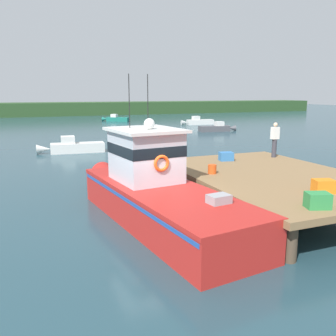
{
  "coord_description": "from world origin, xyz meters",
  "views": [
    {
      "loc": [
        -3.84,
        -10.83,
        4.16
      ],
      "look_at": [
        1.2,
        1.56,
        1.4
      ],
      "focal_mm": 38.85,
      "sensor_mm": 36.0,
      "label": 1
    }
  ],
  "objects_px": {
    "main_fishing_boat": "(154,190)",
    "crate_single_far": "(323,186)",
    "moored_boat_far_left": "(116,119)",
    "moored_boat_off_the_point": "(73,147)",
    "moored_boat_near_channel": "(198,122)",
    "moored_boat_mid_harbor": "(217,128)",
    "bait_bucket": "(212,169)",
    "crate_stack_near_edge": "(318,200)",
    "deckhand_by_the_boat": "(275,139)",
    "crate_single_by_cleat": "(226,156)"
  },
  "relations": [
    {
      "from": "crate_stack_near_edge",
      "to": "crate_single_far",
      "type": "distance_m",
      "value": 1.71
    },
    {
      "from": "moored_boat_off_the_point",
      "to": "moored_boat_far_left",
      "type": "distance_m",
      "value": 29.32
    },
    {
      "from": "moored_boat_off_the_point",
      "to": "moored_boat_far_left",
      "type": "relative_size",
      "value": 1.21
    },
    {
      "from": "main_fishing_boat",
      "to": "moored_boat_off_the_point",
      "type": "height_order",
      "value": "main_fishing_boat"
    },
    {
      "from": "crate_stack_near_edge",
      "to": "moored_boat_far_left",
      "type": "bearing_deg",
      "value": 82.23
    },
    {
      "from": "deckhand_by_the_boat",
      "to": "moored_boat_mid_harbor",
      "type": "distance_m",
      "value": 23.43
    },
    {
      "from": "moored_boat_near_channel",
      "to": "moored_boat_mid_harbor",
      "type": "distance_m",
      "value": 9.05
    },
    {
      "from": "moored_boat_mid_harbor",
      "to": "moored_boat_near_channel",
      "type": "bearing_deg",
      "value": 76.49
    },
    {
      "from": "crate_single_far",
      "to": "moored_boat_far_left",
      "type": "height_order",
      "value": "crate_single_far"
    },
    {
      "from": "moored_boat_mid_harbor",
      "to": "moored_boat_off_the_point",
      "type": "bearing_deg",
      "value": -151.93
    },
    {
      "from": "crate_stack_near_edge",
      "to": "moored_boat_off_the_point",
      "type": "height_order",
      "value": "crate_stack_near_edge"
    },
    {
      "from": "bait_bucket",
      "to": "moored_boat_far_left",
      "type": "bearing_deg",
      "value": 80.68
    },
    {
      "from": "main_fishing_boat",
      "to": "crate_single_far",
      "type": "distance_m",
      "value": 5.27
    },
    {
      "from": "moored_boat_off_the_point",
      "to": "moored_boat_near_channel",
      "type": "bearing_deg",
      "value": 43.2
    },
    {
      "from": "crate_stack_near_edge",
      "to": "moored_boat_mid_harbor",
      "type": "bearing_deg",
      "value": 65.14
    },
    {
      "from": "crate_stack_near_edge",
      "to": "deckhand_by_the_boat",
      "type": "xyz_separation_m",
      "value": [
        3.91,
        6.77,
        0.65
      ]
    },
    {
      "from": "crate_single_by_cleat",
      "to": "crate_single_far",
      "type": "xyz_separation_m",
      "value": [
        -0.06,
        -5.75,
        0.01
      ]
    },
    {
      "from": "main_fishing_boat",
      "to": "moored_boat_mid_harbor",
      "type": "distance_m",
      "value": 29.2
    },
    {
      "from": "crate_stack_near_edge",
      "to": "moored_boat_near_channel",
      "type": "height_order",
      "value": "crate_stack_near_edge"
    },
    {
      "from": "main_fishing_boat",
      "to": "crate_single_far",
      "type": "relative_size",
      "value": 16.59
    },
    {
      "from": "bait_bucket",
      "to": "moored_boat_far_left",
      "type": "distance_m",
      "value": 42.67
    },
    {
      "from": "crate_single_by_cleat",
      "to": "main_fishing_boat",
      "type": "bearing_deg",
      "value": -147.13
    },
    {
      "from": "main_fishing_boat",
      "to": "moored_boat_off_the_point",
      "type": "relative_size",
      "value": 2.11
    },
    {
      "from": "main_fishing_boat",
      "to": "moored_boat_off_the_point",
      "type": "xyz_separation_m",
      "value": [
        -0.6,
        15.33,
        -0.6
      ]
    },
    {
      "from": "crate_single_by_cleat",
      "to": "moored_boat_mid_harbor",
      "type": "height_order",
      "value": "crate_single_by_cleat"
    },
    {
      "from": "crate_single_far",
      "to": "moored_boat_near_channel",
      "type": "xyz_separation_m",
      "value": [
        13.9,
        35.95,
        -1.01
      ]
    },
    {
      "from": "bait_bucket",
      "to": "moored_boat_off_the_point",
      "type": "bearing_deg",
      "value": 102.33
    },
    {
      "from": "crate_single_far",
      "to": "bait_bucket",
      "type": "relative_size",
      "value": 1.76
    },
    {
      "from": "main_fishing_boat",
      "to": "moored_boat_far_left",
      "type": "bearing_deg",
      "value": 77.51
    },
    {
      "from": "main_fishing_boat",
      "to": "crate_stack_near_edge",
      "type": "distance_m",
      "value": 5.06
    },
    {
      "from": "crate_single_far",
      "to": "moored_boat_mid_harbor",
      "type": "xyz_separation_m",
      "value": [
        11.79,
        27.15,
        -1.03
      ]
    },
    {
      "from": "deckhand_by_the_boat",
      "to": "moored_boat_far_left",
      "type": "xyz_separation_m",
      "value": [
        2.48,
        40.06,
        -1.69
      ]
    },
    {
      "from": "deckhand_by_the_boat",
      "to": "moored_boat_off_the_point",
      "type": "xyz_separation_m",
      "value": [
        -7.61,
        12.53,
        -1.65
      ]
    },
    {
      "from": "crate_single_far",
      "to": "moored_boat_mid_harbor",
      "type": "bearing_deg",
      "value": 66.53
    },
    {
      "from": "crate_single_far",
      "to": "deckhand_by_the_boat",
      "type": "bearing_deg",
      "value": 65.31
    },
    {
      "from": "crate_single_far",
      "to": "bait_bucket",
      "type": "distance_m",
      "value": 4.06
    },
    {
      "from": "moored_boat_far_left",
      "to": "moored_boat_mid_harbor",
      "type": "xyz_separation_m",
      "value": [
        6.7,
        -18.58,
        0.0
      ]
    },
    {
      "from": "bait_bucket",
      "to": "moored_boat_near_channel",
      "type": "relative_size",
      "value": 0.07
    },
    {
      "from": "crate_single_far",
      "to": "deckhand_by_the_boat",
      "type": "height_order",
      "value": "deckhand_by_the_boat"
    },
    {
      "from": "crate_single_far",
      "to": "moored_boat_near_channel",
      "type": "height_order",
      "value": "crate_single_far"
    },
    {
      "from": "main_fishing_boat",
      "to": "deckhand_by_the_boat",
      "type": "distance_m",
      "value": 7.62
    },
    {
      "from": "main_fishing_boat",
      "to": "moored_boat_near_channel",
      "type": "height_order",
      "value": "main_fishing_boat"
    },
    {
      "from": "bait_bucket",
      "to": "moored_boat_mid_harbor",
      "type": "xyz_separation_m",
      "value": [
        13.61,
        23.52,
        -1.0
      ]
    },
    {
      "from": "moored_boat_near_channel",
      "to": "main_fishing_boat",
      "type": "bearing_deg",
      "value": -118.96
    },
    {
      "from": "main_fishing_boat",
      "to": "moored_boat_mid_harbor",
      "type": "height_order",
      "value": "main_fishing_boat"
    },
    {
      "from": "crate_single_by_cleat",
      "to": "crate_stack_near_edge",
      "type": "bearing_deg",
      "value": -101.24
    },
    {
      "from": "main_fishing_boat",
      "to": "moored_boat_near_channel",
      "type": "distance_m",
      "value": 37.82
    },
    {
      "from": "main_fishing_boat",
      "to": "crate_single_by_cleat",
      "type": "relative_size",
      "value": 16.59
    },
    {
      "from": "moored_boat_off_the_point",
      "to": "moored_boat_far_left",
      "type": "height_order",
      "value": "moored_boat_off_the_point"
    },
    {
      "from": "crate_single_by_cleat",
      "to": "moored_boat_off_the_point",
      "type": "xyz_separation_m",
      "value": [
        -5.06,
        12.44,
        -0.98
      ]
    }
  ]
}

